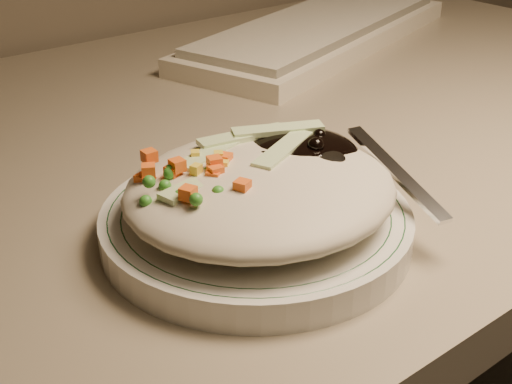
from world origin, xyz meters
TOP-DOWN VIEW (x-y plane):
  - desk at (0.00, 1.38)m, footprint 1.40×0.70m
  - plate at (-0.06, 1.19)m, footprint 0.22×0.22m
  - plate_rim at (-0.06, 1.19)m, footprint 0.21×0.21m
  - meal at (-0.05, 1.19)m, footprint 0.20×0.19m
  - keyboard at (0.32, 1.53)m, footprint 0.49×0.29m

SIDE VIEW (x-z plane):
  - desk at x=0.00m, z-range 0.17..0.91m
  - plate at x=-0.06m, z-range 0.74..0.76m
  - keyboard at x=0.32m, z-range 0.74..0.77m
  - plate_rim at x=-0.06m, z-range 0.76..0.76m
  - meal at x=-0.05m, z-range 0.76..0.81m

